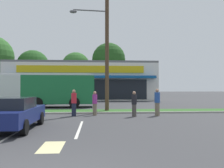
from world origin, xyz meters
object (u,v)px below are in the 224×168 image
object	(u,v)px
city_bus	(30,89)
pedestrian_far	(157,102)
pedestrian_by_pole	(134,104)
car_0	(14,113)
pedestrian_near_bench	(74,103)
utility_pole	(105,37)
car_1	(41,97)
pedestrian_mid	(95,103)

from	to	relation	value
city_bus	pedestrian_far	distance (m)	13.10
city_bus	pedestrian_by_pole	distance (m)	12.12
car_0	pedestrian_far	distance (m)	9.18
city_bus	pedestrian_far	xyz separation A→B (m)	(10.33, -8.00, -0.86)
pedestrian_near_bench	city_bus	bearing A→B (deg)	-155.28
utility_pole	city_bus	world-z (taller)	utility_pole
utility_pole	car_1	bearing A→B (deg)	124.72
city_bus	pedestrian_mid	bearing A→B (deg)	128.20
utility_pole	pedestrian_near_bench	size ratio (longest dim) A/B	6.22
car_0	pedestrian_mid	distance (m)	6.59
pedestrian_near_bench	pedestrian_by_pole	world-z (taller)	pedestrian_near_bench
pedestrian_mid	pedestrian_far	size ratio (longest dim) A/B	0.91
utility_pole	car_1	world-z (taller)	utility_pole
pedestrian_by_pole	car_0	bearing A→B (deg)	177.72
pedestrian_far	pedestrian_near_bench	bearing A→B (deg)	129.77
city_bus	car_0	xyz separation A→B (m)	(2.58, -12.92, -1.02)
pedestrian_by_pole	pedestrian_mid	bearing A→B (deg)	120.41
city_bus	pedestrian_near_bench	bearing A→B (deg)	120.33
pedestrian_mid	pedestrian_far	bearing A→B (deg)	143.35
car_0	pedestrian_by_pole	bearing A→B (deg)	-53.45
car_1	pedestrian_by_pole	world-z (taller)	pedestrian_by_pole
pedestrian_near_bench	pedestrian_far	xyz separation A→B (m)	(5.54, -0.32, 0.03)
car_0	utility_pole	bearing A→B (deg)	-29.56
car_0	pedestrian_by_pole	world-z (taller)	pedestrian_by_pole
city_bus	pedestrian_by_pole	xyz separation A→B (m)	(8.72, -8.37, -0.94)
car_1	pedestrian_far	distance (m)	16.71
car_0	pedestrian_near_bench	size ratio (longest dim) A/B	2.69
utility_pole	car_0	size ratio (longest dim) A/B	2.31
pedestrian_near_bench	pedestrian_far	size ratio (longest dim) A/B	0.97
pedestrian_by_pole	pedestrian_far	world-z (taller)	pedestrian_far
city_bus	pedestrian_by_pole	bearing A→B (deg)	134.55
pedestrian_far	pedestrian_mid	bearing A→B (deg)	124.92
utility_pole	car_1	distance (m)	13.40
car_0	car_1	size ratio (longest dim) A/B	1.15
pedestrian_mid	car_1	bearing A→B (deg)	-91.77
city_bus	car_1	size ratio (longest dim) A/B	3.00
utility_pole	pedestrian_near_bench	distance (m)	5.93
car_1	pedestrian_near_bench	bearing A→B (deg)	110.98
car_0	pedestrian_by_pole	distance (m)	7.64
city_bus	car_0	distance (m)	13.21
pedestrian_near_bench	car_1	bearing A→B (deg)	-166.28
city_bus	car_0	world-z (taller)	city_bus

